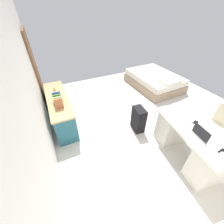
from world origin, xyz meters
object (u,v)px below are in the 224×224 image
Objects in this scene: desk at (189,143)px; office_chair at (219,130)px; laptop at (203,134)px; computer_mouse at (193,125)px; cell_phone_near_laptop at (222,151)px; cell_phone_by_mouse at (195,123)px; bed at (154,81)px; credenza at (60,110)px; suitcase_black at (138,119)px; figurine_small at (54,89)px.

desk is 1.61× the size of office_chair.
laptop is 3.37× the size of computer_mouse.
desk is at bearing -8.25° from cell_phone_near_laptop.
bed is at bearing -38.04° from cell_phone_by_mouse.
credenza is 2.93× the size of suitcase_black.
credenza is at bearing -179.76° from figurine_small.
office_chair reaches higher than credenza.
suitcase_black is 5.59× the size of figurine_small.
laptop is 3.06× the size of figurine_small.
bed is 3.52m from cell_phone_near_laptop.
office_chair is at bearing -91.72° from computer_mouse.
figurine_small is at bearing 47.92° from computer_mouse.
credenza is at bearing 98.64° from bed.
office_chair is at bearing -116.07° from cell_phone_by_mouse.
cell_phone_near_laptop is at bearing -159.97° from suitcase_black.
bed is 2.96m from computer_mouse.
bed is at bearing -87.45° from figurine_small.
suitcase_black is 4.52× the size of cell_phone_by_mouse.
desk is 13.78× the size of figurine_small.
office_chair is 0.87m from computer_mouse.
cell_phone_near_laptop is at bearing -143.20° from credenza.
bed is 3.44m from figurine_small.
cell_phone_by_mouse is at bearing -46.41° from desk.
bed is 14.22× the size of cell_phone_near_laptop.
cell_phone_near_laptop reaches higher than desk.
computer_mouse is 0.91× the size of figurine_small.
cell_phone_by_mouse is (-2.57, 1.21, 0.52)m from bed.
computer_mouse is at bearing 92.67° from cell_phone_by_mouse.
bed is (2.73, -0.54, -0.18)m from office_chair.
desk is 15.15× the size of computer_mouse.
office_chair is 6.91× the size of cell_phone_near_laptop.
suitcase_black is 2.24m from figurine_small.
bed is 14.22× the size of cell_phone_by_mouse.
figurine_small reaches higher than credenza.
laptop reaches higher than figurine_small.
figurine_small reaches higher than cell_phone_near_laptop.
laptop is 0.27m from computer_mouse.
credenza is at bearing 52.49° from computer_mouse.
figurine_small is at bearing 36.46° from laptop.
computer_mouse reaches higher than credenza.
computer_mouse reaches higher than cell_phone_near_laptop.
cell_phone_near_laptop reaches higher than credenza.
desk is at bearing 87.89° from office_chair.
credenza is 3.10m from laptop.
figurine_small is (-0.15, 3.40, 0.53)m from bed.
cell_phone_near_laptop is 1.24× the size of figurine_small.
bed is 5.74× the size of laptop.
laptop is at bearing -156.76° from suitcase_black.
office_chair is 0.77m from cell_phone_by_mouse.
suitcase_black is at bearing -132.28° from figurine_small.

